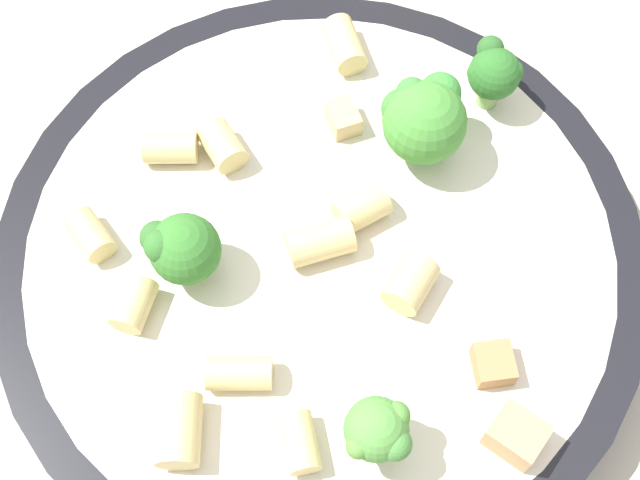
{
  "coord_description": "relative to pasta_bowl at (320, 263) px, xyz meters",
  "views": [
    {
      "loc": [
        -0.13,
        0.12,
        0.39
      ],
      "look_at": [
        0.0,
        0.0,
        0.04
      ],
      "focal_mm": 50.0,
      "sensor_mm": 36.0,
      "label": 1
    }
  ],
  "objects": [
    {
      "name": "ground_plane",
      "position": [
        0.0,
        0.0,
        -0.02
      ],
      "size": [
        2.0,
        2.0,
        0.0
      ],
      "primitive_type": "plane",
      "color": "#BCB29E"
    },
    {
      "name": "pasta_bowl",
      "position": [
        0.0,
        0.0,
        0.0
      ],
      "size": [
        0.29,
        0.29,
        0.03
      ],
      "color": "black",
      "rests_on": "ground_plane"
    },
    {
      "name": "broccoli_floret_0",
      "position": [
        0.01,
        -0.11,
        0.04
      ],
      "size": [
        0.03,
        0.02,
        0.03
      ],
      "color": "#84AD60",
      "rests_on": "pasta_bowl"
    },
    {
      "name": "broccoli_floret_1",
      "position": [
        -0.08,
        0.04,
        0.04
      ],
      "size": [
        0.03,
        0.03,
        0.04
      ],
      "color": "#93B766",
      "rests_on": "pasta_bowl"
    },
    {
      "name": "broccoli_floret_2",
      "position": [
        0.01,
        -0.07,
        0.04
      ],
      "size": [
        0.04,
        0.04,
        0.04
      ],
      "color": "#9EC175",
      "rests_on": "pasta_bowl"
    },
    {
      "name": "broccoli_floret_3",
      "position": [
        0.03,
        0.05,
        0.04
      ],
      "size": [
        0.03,
        0.03,
        0.04
      ],
      "color": "#84AD60",
      "rests_on": "pasta_bowl"
    },
    {
      "name": "rigatoni_0",
      "position": [
        -0.02,
        0.1,
        0.02
      ],
      "size": [
        0.03,
        0.03,
        0.02
      ],
      "primitive_type": "cylinder",
      "rotation": [
        1.57,
        0.0,
        0.84
      ],
      "color": "#E0C67F",
      "rests_on": "pasta_bowl"
    },
    {
      "name": "rigatoni_1",
      "position": [
        -0.04,
        -0.02,
        0.02
      ],
      "size": [
        0.02,
        0.03,
        0.02
      ],
      "primitive_type": "cylinder",
      "rotation": [
        1.57,
        0.0,
        0.3
      ],
      "color": "#E0C67F",
      "rests_on": "pasta_bowl"
    },
    {
      "name": "rigatoni_2",
      "position": [
        0.08,
        0.02,
        0.02
      ],
      "size": [
        0.03,
        0.03,
        0.01
      ],
      "primitive_type": "cylinder",
      "rotation": [
        1.57,
        0.0,
        2.41
      ],
      "color": "#E0C67F",
      "rests_on": "pasta_bowl"
    },
    {
      "name": "rigatoni_3",
      "position": [
        0.03,
        0.08,
        0.02
      ],
      "size": [
        0.02,
        0.03,
        0.02
      ],
      "primitive_type": "cylinder",
      "rotation": [
        1.57,
        0.0,
        0.55
      ],
      "color": "#E0C67F",
      "rests_on": "pasta_bowl"
    },
    {
      "name": "rigatoni_4",
      "position": [
        -0.06,
        0.07,
        0.02
      ],
      "size": [
        0.03,
        0.02,
        0.01
      ],
      "primitive_type": "cylinder",
      "rotation": [
        1.57,
        0.0,
        1.04
      ],
      "color": "#E0C67F",
      "rests_on": "pasta_bowl"
    },
    {
      "name": "rigatoni_5",
      "position": [
        0.07,
        0.07,
        0.02
      ],
      "size": [
        0.02,
        0.02,
        0.01
      ],
      "primitive_type": "cylinder",
      "rotation": [
        1.57,
        0.0,
        1.47
      ],
      "color": "#E0C67F",
      "rests_on": "pasta_bowl"
    },
    {
      "name": "rigatoni_6",
      "position": [
        -0.0,
        -0.03,
        0.02
      ],
      "size": [
        0.02,
        0.03,
        0.02
      ],
      "primitive_type": "cylinder",
      "rotation": [
        1.57,
        0.0,
        2.94
      ],
      "color": "#E0C67F",
      "rests_on": "pasta_bowl"
    },
    {
      "name": "rigatoni_7",
      "position": [
        0.07,
        -0.08,
        0.02
      ],
      "size": [
        0.03,
        0.03,
        0.02
      ],
      "primitive_type": "cylinder",
      "rotation": [
        1.57,
        0.0,
        1.13
      ],
      "color": "#E0C67F",
      "rests_on": "pasta_bowl"
    },
    {
      "name": "rigatoni_8",
      "position": [
        0.07,
        0.0,
        0.02
      ],
      "size": [
        0.02,
        0.02,
        0.02
      ],
      "primitive_type": "cylinder",
      "rotation": [
        1.57,
        0.0,
        1.38
      ],
      "color": "#E0C67F",
      "rests_on": "pasta_bowl"
    },
    {
      "name": "rigatoni_9",
      "position": [
        -0.02,
        0.06,
        0.02
      ],
      "size": [
        0.03,
        0.03,
        0.01
      ],
      "primitive_type": "cylinder",
      "rotation": [
        1.57,
        0.0,
        2.41
      ],
      "color": "#E0C67F",
      "rests_on": "pasta_bowl"
    },
    {
      "name": "rigatoni_10",
      "position": [
        -0.0,
        -0.0,
        0.02
      ],
      "size": [
        0.03,
        0.03,
        0.02
      ],
      "primitive_type": "cylinder",
      "rotation": [
        1.57,
        0.0,
        2.71
      ],
      "color": "#E0C67F",
      "rests_on": "pasta_bowl"
    },
    {
      "name": "chicken_chunk_0",
      "position": [
        -0.12,
        -0.0,
        0.02
      ],
      "size": [
        0.02,
        0.02,
        0.02
      ],
      "primitive_type": "cube",
      "rotation": [
        0.0,
        0.0,
        0.2
      ],
      "color": "tan",
      "rests_on": "pasta_bowl"
    },
    {
      "name": "chicken_chunk_1",
      "position": [
        0.04,
        -0.05,
        0.02
      ],
      "size": [
        0.02,
        0.02,
        0.01
      ],
      "primitive_type": "cube",
      "rotation": [
        0.0,
        0.0,
        2.75
      ],
      "color": "tan",
      "rests_on": "pasta_bowl"
    },
    {
      "name": "chicken_chunk_2",
      "position": [
        -0.09,
        -0.02,
        0.02
      ],
      "size": [
        0.02,
        0.02,
        0.01
      ],
      "primitive_type": "cube",
      "rotation": [
        0.0,
        0.0,
        2.54
      ],
      "color": "#A87A4C",
      "rests_on": "pasta_bowl"
    }
  ]
}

